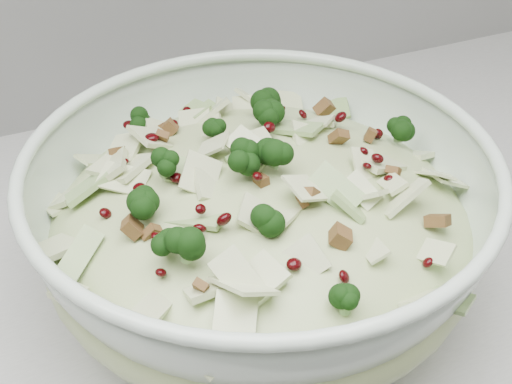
# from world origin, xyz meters

# --- Properties ---
(mixing_bowl) EXTENTS (0.39, 0.39, 0.15)m
(mixing_bowl) POSITION_xyz_m (0.57, 1.60, 0.98)
(mixing_bowl) COLOR silver
(mixing_bowl) RESTS_ON counter
(salad) EXTENTS (0.41, 0.41, 0.15)m
(salad) POSITION_xyz_m (0.57, 1.60, 1.00)
(salad) COLOR #B0C083
(salad) RESTS_ON mixing_bowl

